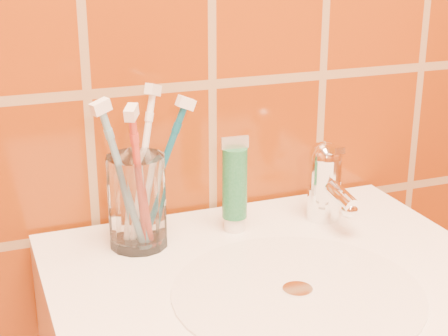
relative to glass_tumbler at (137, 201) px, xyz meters
name	(u,v)px	position (x,y,z in m)	size (l,w,h in m)	color
glass_tumbler	(137,201)	(0.00, 0.00, 0.00)	(0.08, 0.08, 0.13)	white
toothpaste_tube	(235,187)	(0.14, 0.00, 0.00)	(0.04, 0.04, 0.14)	white
faucet	(326,179)	(0.28, -0.01, 0.00)	(0.05, 0.11, 0.12)	white
toothbrush_0	(161,171)	(0.04, 0.01, 0.03)	(0.10, 0.03, 0.20)	#0C516D
toothbrush_1	(139,181)	(0.00, -0.03, 0.04)	(0.05, 0.06, 0.21)	#BB3828
toothbrush_2	(143,165)	(0.02, 0.03, 0.04)	(0.07, 0.07, 0.22)	white
toothbrush_3	(123,179)	(-0.02, -0.02, 0.04)	(0.07, 0.04, 0.22)	#6BA3BF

